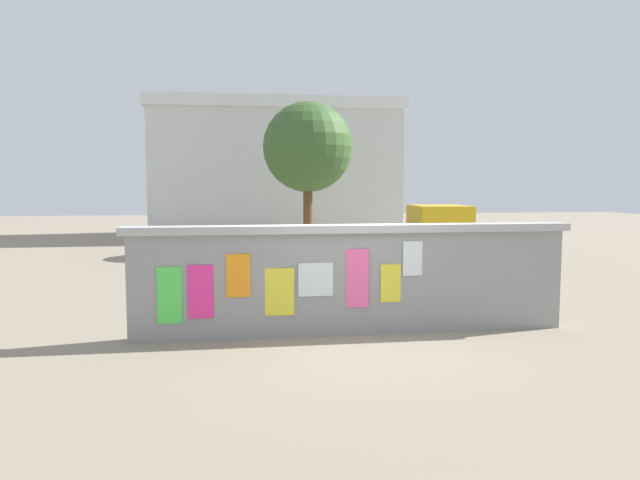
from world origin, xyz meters
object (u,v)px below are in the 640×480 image
(bicycle_near, at_px, (250,268))
(bicycle_far, at_px, (313,291))
(motorcycle, at_px, (204,282))
(auto_rickshaw_truck, at_px, (397,247))
(person_walking, at_px, (425,262))
(tree_roadside, at_px, (308,148))

(bicycle_near, distance_m, bicycle_far, 3.39)
(motorcycle, bearing_deg, bicycle_far, -20.85)
(auto_rickshaw_truck, relative_size, bicycle_near, 2.15)
(auto_rickshaw_truck, xyz_separation_m, bicycle_near, (-3.33, 0.78, -0.54))
(person_walking, xyz_separation_m, tree_roadside, (-0.72, 10.58, 2.61))
(bicycle_far, relative_size, person_walking, 1.02)
(motorcycle, height_order, bicycle_near, bicycle_near)
(bicycle_far, distance_m, tree_roadside, 10.30)
(motorcycle, relative_size, tree_roadside, 0.37)
(motorcycle, xyz_separation_m, bicycle_far, (2.02, -0.77, -0.10))
(person_walking, bearing_deg, bicycle_far, 155.12)
(bicycle_near, height_order, tree_roadside, tree_roadside)
(bicycle_near, bearing_deg, auto_rickshaw_truck, -13.16)
(bicycle_near, bearing_deg, person_walking, -54.49)
(bicycle_near, xyz_separation_m, person_walking, (2.91, -4.08, 0.62))
(tree_roadside, bearing_deg, bicycle_near, -108.63)
(auto_rickshaw_truck, bearing_deg, motorcycle, -158.76)
(auto_rickshaw_truck, distance_m, tree_roadside, 7.84)
(motorcycle, relative_size, bicycle_far, 1.15)
(auto_rickshaw_truck, xyz_separation_m, person_walking, (-0.42, -3.30, 0.09))
(motorcycle, bearing_deg, tree_roadside, 70.57)
(motorcycle, bearing_deg, person_walking, -22.81)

